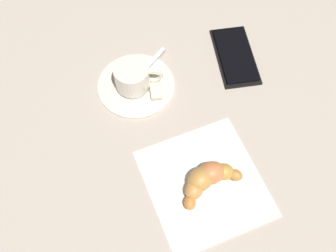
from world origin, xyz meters
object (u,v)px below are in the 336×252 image
at_px(espresso_cup, 133,77).
at_px(napkin, 204,183).
at_px(teaspoon, 137,78).
at_px(sugar_packet, 155,85).
at_px(croissant, 207,178).
at_px(saucer, 136,85).
at_px(cell_phone, 235,56).

height_order(espresso_cup, napkin, espresso_cup).
xyz_separation_m(teaspoon, sugar_packet, (-0.02, -0.03, 0.00)).
distance_m(espresso_cup, napkin, 0.23).
height_order(espresso_cup, croissant, espresso_cup).
height_order(teaspoon, croissant, croissant).
bearing_deg(espresso_cup, teaspoon, -32.39).
xyz_separation_m(sugar_packet, napkin, (-0.20, -0.04, -0.01)).
distance_m(espresso_cup, teaspoon, 0.02).
bearing_deg(sugar_packet, saucer, 71.48).
distance_m(saucer, croissant, 0.23).
xyz_separation_m(teaspoon, croissant, (-0.23, -0.07, 0.01)).
relative_size(sugar_packet, croissant, 0.53).
xyz_separation_m(saucer, sugar_packet, (-0.01, -0.03, 0.01)).
bearing_deg(croissant, saucer, 19.69).
distance_m(teaspoon, croissant, 0.24).
bearing_deg(croissant, teaspoon, 18.19).
height_order(teaspoon, cell_phone, teaspoon).
relative_size(napkin, croissant, 1.72).
distance_m(espresso_cup, sugar_packet, 0.05).
xyz_separation_m(teaspoon, cell_phone, (0.01, -0.20, -0.01)).
distance_m(sugar_packet, napkin, 0.21).
relative_size(saucer, teaspoon, 1.34).
xyz_separation_m(espresso_cup, napkin, (-0.22, -0.08, -0.03)).
bearing_deg(espresso_cup, cell_phone, -83.07).
bearing_deg(cell_phone, teaspoon, 94.08).
bearing_deg(teaspoon, napkin, -162.66).
distance_m(saucer, sugar_packet, 0.04).
height_order(sugar_packet, napkin, sugar_packet).
bearing_deg(espresso_cup, sugar_packet, -109.38).
distance_m(saucer, napkin, 0.23).
bearing_deg(teaspoon, saucer, 160.90).
height_order(saucer, sugar_packet, sugar_packet).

